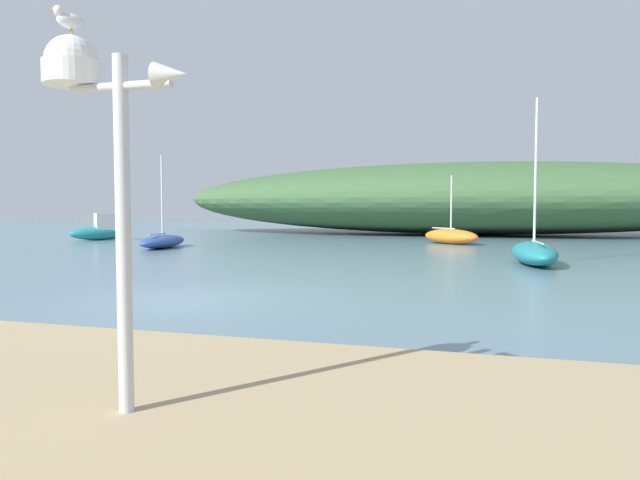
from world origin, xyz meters
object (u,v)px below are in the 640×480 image
object	(u,v)px
motorboat_east_reach	(102,230)
sailboat_west_reach	(163,241)
mast_structure	(92,108)
seagull_on_radar	(69,19)
sailboat_outer_mooring	(451,236)
sailboat_by_sandbar	(534,253)

from	to	relation	value
motorboat_east_reach	sailboat_west_reach	bearing A→B (deg)	-33.78
mast_structure	motorboat_east_reach	xyz separation A→B (m)	(-17.99, 23.64, -2.09)
seagull_on_radar	sailboat_west_reach	xyz separation A→B (m)	(-11.06, 19.14, -3.05)
sailboat_west_reach	sailboat_outer_mooring	size ratio (longest dim) A/B	1.23
motorboat_east_reach	sailboat_outer_mooring	world-z (taller)	sailboat_outer_mooring
sailboat_by_sandbar	sailboat_outer_mooring	distance (m)	10.50
mast_structure	sailboat_by_sandbar	bearing A→B (deg)	73.85
motorboat_east_reach	sailboat_west_reach	distance (m)	8.11
motorboat_east_reach	sailboat_by_sandbar	size ratio (longest dim) A/B	0.59
seagull_on_radar	mast_structure	bearing A→B (deg)	3.68
mast_structure	motorboat_east_reach	size ratio (longest dim) A/B	0.96
mast_structure	sailboat_west_reach	distance (m)	22.32
motorboat_east_reach	sailboat_outer_mooring	distance (m)	19.44
mast_structure	sailboat_outer_mooring	bearing A→B (deg)	87.03
motorboat_east_reach	seagull_on_radar	bearing A→B (deg)	-53.04
motorboat_east_reach	sailboat_by_sandbar	bearing A→B (deg)	-19.21
mast_structure	sailboat_west_reach	xyz separation A→B (m)	(-11.25, 19.13, -2.34)
sailboat_by_sandbar	sailboat_west_reach	distance (m)	16.17
motorboat_east_reach	mast_structure	bearing A→B (deg)	-52.72
seagull_on_radar	sailboat_by_sandbar	distance (m)	16.75
seagull_on_radar	sailboat_outer_mooring	distance (m)	25.99
motorboat_east_reach	sailboat_west_reach	world-z (taller)	sailboat_west_reach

